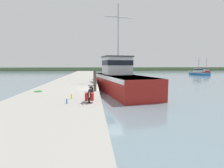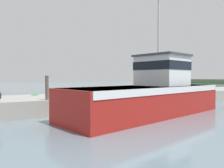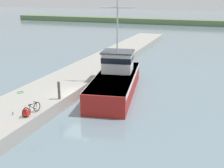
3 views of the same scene
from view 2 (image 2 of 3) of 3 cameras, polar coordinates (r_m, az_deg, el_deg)
ground_plane at (r=13.20m, az=-8.78°, el=-8.38°), size 320.00×320.00×0.00m
dock_pier at (r=16.10m, az=-13.28°, el=-4.80°), size 5.12×80.00×0.99m
fishing_boat_main at (r=14.04m, az=10.92°, el=-2.40°), size 5.44×13.60×9.14m
mooring_post at (r=13.39m, az=-16.63°, el=-0.94°), size 0.20×0.20×1.43m
hose_coil at (r=17.27m, az=-19.47°, el=-2.67°), size 0.53×0.53×0.05m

